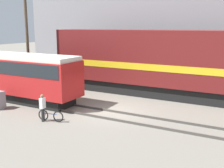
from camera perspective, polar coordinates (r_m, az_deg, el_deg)
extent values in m
plane|color=slate|center=(18.38, -0.30, -5.69)|extent=(120.00, 120.00, 0.00)
cube|color=#47423D|center=(17.19, -2.59, -6.71)|extent=(60.00, 0.07, 0.14)
cube|color=#47423D|center=(18.37, -0.27, -5.46)|extent=(60.00, 0.07, 0.14)
cube|color=#47423D|center=(22.66, 5.75, -2.18)|extent=(60.00, 0.07, 0.14)
cube|color=#47423D|center=(23.95, 7.08, -1.44)|extent=(60.00, 0.07, 0.14)
cube|color=gray|center=(29.41, 12.01, 10.34)|extent=(31.26, 6.00, 9.79)
cube|color=black|center=(22.28, 13.71, -1.56)|extent=(19.74, 2.55, 1.00)
cube|color=maroon|center=(21.84, 14.04, 5.05)|extent=(21.45, 3.00, 4.17)
cube|color=gold|center=(21.92, 13.96, 3.43)|extent=(21.02, 3.04, 0.50)
cube|color=black|center=(21.93, -17.53, -2.40)|extent=(8.16, 2.00, 0.70)
cube|color=#B21E1E|center=(21.61, -17.79, 1.69)|extent=(9.27, 2.50, 2.48)
cube|color=#1E2328|center=(21.51, -17.90, 3.50)|extent=(8.90, 2.54, 0.90)
cube|color=silver|center=(21.42, -18.02, 5.35)|extent=(9.09, 2.38, 0.30)
torus|color=black|center=(16.68, -10.86, -6.55)|extent=(0.67, 0.18, 0.67)
torus|color=black|center=(17.19, -13.77, -6.13)|extent=(0.67, 0.18, 0.67)
cylinder|color=#1E4C99|center=(16.89, -12.36, -5.96)|extent=(0.84, 0.18, 0.04)
cylinder|color=#1E4C99|center=(17.06, -13.37, -5.71)|extent=(0.03, 0.03, 0.30)
cylinder|color=#262626|center=(16.57, -10.92, -5.29)|extent=(0.10, 0.44, 0.02)
cylinder|color=#333333|center=(17.07, -13.69, -6.01)|extent=(0.11, 0.11, 0.80)
cylinder|color=#333333|center=(16.95, -13.98, -6.17)|extent=(0.11, 0.11, 0.80)
cube|color=white|center=(16.81, -13.96, -3.80)|extent=(0.28, 0.39, 0.61)
sphere|color=#8C664C|center=(16.71, -14.03, -2.43)|extent=(0.22, 0.22, 0.22)
cylinder|color=#4C3D2D|center=(25.32, -16.85, 9.00)|extent=(0.25, 0.25, 9.00)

